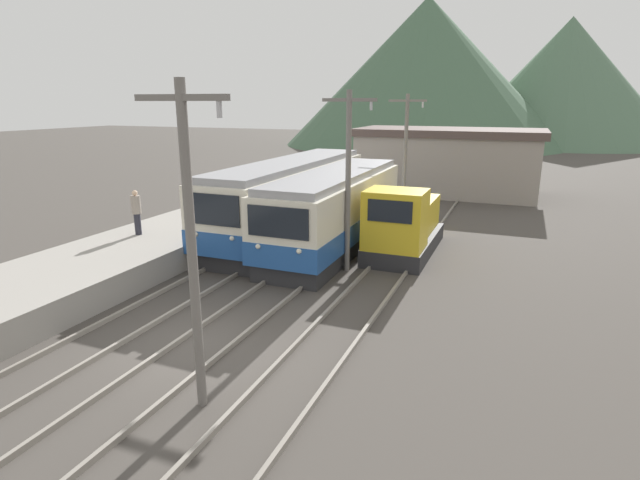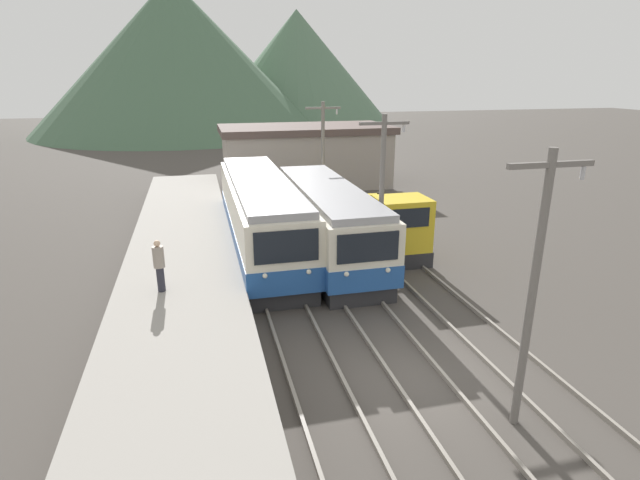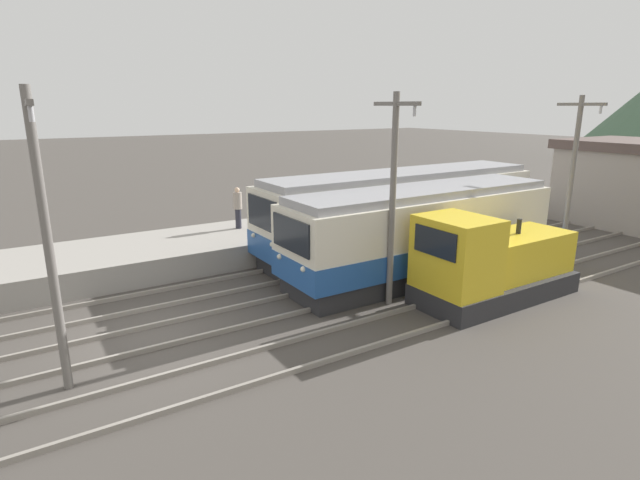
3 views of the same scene
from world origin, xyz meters
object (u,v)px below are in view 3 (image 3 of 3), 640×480
(person_on_platform, at_px, (238,206))
(commuter_train_center, at_px, (422,235))
(commuter_train_left, at_px, (402,215))
(catenary_mast_far, at_px, (573,172))
(shunting_locomotive, at_px, (491,265))
(catenary_mast_near, at_px, (47,234))
(catenary_mast_mid, at_px, (393,193))

(person_on_platform, bearing_deg, commuter_train_center, 31.64)
(commuter_train_left, height_order, person_on_platform, commuter_train_left)
(commuter_train_left, xyz_separation_m, catenary_mast_far, (4.31, 5.25, 1.98))
(shunting_locomotive, xyz_separation_m, catenary_mast_near, (-1.49, -12.50, 2.44))
(commuter_train_left, xyz_separation_m, catenary_mast_near, (4.31, -13.71, 1.98))
(catenary_mast_mid, height_order, person_on_platform, catenary_mast_mid)
(commuter_train_left, height_order, catenary_mast_near, catenary_mast_near)
(catenary_mast_mid, xyz_separation_m, catenary_mast_far, (0.00, 9.48, 0.00))
(person_on_platform, bearing_deg, shunting_locomotive, 24.55)
(commuter_train_center, distance_m, person_on_platform, 8.28)
(commuter_train_center, relative_size, catenary_mast_mid, 1.68)
(commuter_train_center, distance_m, catenary_mast_near, 12.51)
(commuter_train_center, bearing_deg, catenary_mast_mid, -61.41)
(commuter_train_center, xyz_separation_m, catenary_mast_far, (1.51, 6.72, 2.06))
(catenary_mast_near, relative_size, person_on_platform, 3.62)
(catenary_mast_far, bearing_deg, catenary_mast_mid, -90.00)
(commuter_train_center, distance_m, catenary_mast_far, 7.19)
(commuter_train_center, height_order, catenary_mast_mid, catenary_mast_mid)
(commuter_train_left, distance_m, catenary_mast_near, 14.51)
(commuter_train_center, distance_m, shunting_locomotive, 3.03)
(person_on_platform, bearing_deg, catenary_mast_near, -42.78)
(commuter_train_center, bearing_deg, shunting_locomotive, 4.74)
(catenary_mast_near, relative_size, catenary_mast_far, 1.00)
(commuter_train_center, height_order, shunting_locomotive, commuter_train_center)
(commuter_train_left, relative_size, shunting_locomotive, 2.28)
(commuter_train_left, bearing_deg, commuter_train_center, -27.57)
(catenary_mast_near, bearing_deg, catenary_mast_mid, 90.00)
(catenary_mast_mid, relative_size, person_on_platform, 3.62)
(commuter_train_center, distance_m, catenary_mast_mid, 3.77)
(commuter_train_left, bearing_deg, shunting_locomotive, -11.81)
(shunting_locomotive, height_order, person_on_platform, shunting_locomotive)
(commuter_train_center, relative_size, catenary_mast_near, 1.68)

